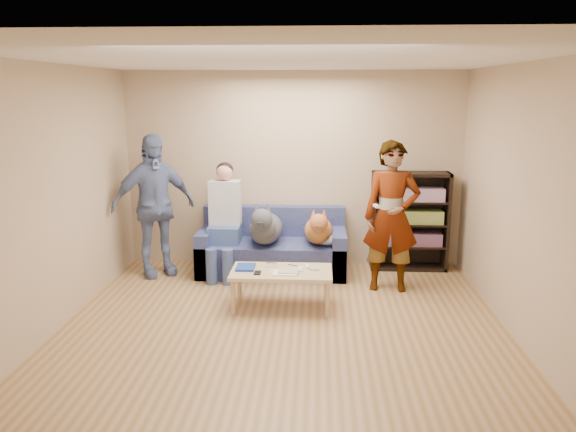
# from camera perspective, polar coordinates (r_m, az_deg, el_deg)

# --- Properties ---
(ground) EXTENTS (5.00, 5.00, 0.00)m
(ground) POSITION_cam_1_polar(r_m,az_deg,el_deg) (5.51, -0.70, -12.45)
(ground) COLOR olive
(ground) RESTS_ON ground
(ceiling) EXTENTS (5.00, 5.00, 0.00)m
(ceiling) POSITION_cam_1_polar(r_m,az_deg,el_deg) (5.00, -0.78, 15.66)
(ceiling) COLOR white
(ceiling) RESTS_ON ground
(wall_back) EXTENTS (4.50, 0.00, 4.50)m
(wall_back) POSITION_cam_1_polar(r_m,az_deg,el_deg) (7.56, 0.54, 4.73)
(wall_back) COLOR tan
(wall_back) RESTS_ON ground
(wall_front) EXTENTS (4.50, 0.00, 4.50)m
(wall_front) POSITION_cam_1_polar(r_m,az_deg,el_deg) (2.71, -4.33, -9.82)
(wall_front) COLOR tan
(wall_front) RESTS_ON ground
(wall_left) EXTENTS (0.00, 5.00, 5.00)m
(wall_left) POSITION_cam_1_polar(r_m,az_deg,el_deg) (5.71, -23.90, 1.08)
(wall_left) COLOR tan
(wall_left) RESTS_ON ground
(wall_right) EXTENTS (0.00, 5.00, 5.00)m
(wall_right) POSITION_cam_1_polar(r_m,az_deg,el_deg) (5.44, 23.66, 0.57)
(wall_right) COLOR tan
(wall_right) RESTS_ON ground
(blanket) EXTENTS (0.39, 0.33, 0.14)m
(blanket) POSITION_cam_1_polar(r_m,az_deg,el_deg) (7.14, 4.01, -2.35)
(blanket) COLOR #B3B4B9
(blanket) RESTS_ON sofa
(person_standing_right) EXTENTS (0.68, 0.47, 1.78)m
(person_standing_right) POSITION_cam_1_polar(r_m,az_deg,el_deg) (6.69, 10.47, -0.07)
(person_standing_right) COLOR gray
(person_standing_right) RESTS_ON ground
(person_standing_left) EXTENTS (1.13, 0.97, 1.82)m
(person_standing_left) POSITION_cam_1_polar(r_m,az_deg,el_deg) (7.32, -13.51, 1.04)
(person_standing_left) COLOR #7790BF
(person_standing_left) RESTS_ON ground
(held_controller) EXTENTS (0.07, 0.13, 0.03)m
(held_controller) POSITION_cam_1_polar(r_m,az_deg,el_deg) (6.44, 8.98, 1.01)
(held_controller) COLOR white
(held_controller) RESTS_ON person_standing_right
(notebook_blue) EXTENTS (0.20, 0.26, 0.03)m
(notebook_blue) POSITION_cam_1_polar(r_m,az_deg,el_deg) (6.23, -4.33, -5.21)
(notebook_blue) COLOR navy
(notebook_blue) RESTS_ON coffee_table
(papers) EXTENTS (0.26, 0.20, 0.02)m
(papers) POSITION_cam_1_polar(r_m,az_deg,el_deg) (6.05, -0.25, -5.78)
(papers) COLOR white
(papers) RESTS_ON coffee_table
(magazine) EXTENTS (0.22, 0.17, 0.01)m
(magazine) POSITION_cam_1_polar(r_m,az_deg,el_deg) (6.06, 0.04, -5.60)
(magazine) COLOR #B3AF8F
(magazine) RESTS_ON coffee_table
(camera_silver) EXTENTS (0.11, 0.06, 0.05)m
(camera_silver) POSITION_cam_1_polar(r_m,az_deg,el_deg) (6.26, -1.69, -4.96)
(camera_silver) COLOR silver
(camera_silver) RESTS_ON coffee_table
(controller_a) EXTENTS (0.04, 0.13, 0.03)m
(controller_a) POSITION_cam_1_polar(r_m,az_deg,el_deg) (6.23, 1.98, -5.17)
(controller_a) COLOR white
(controller_a) RESTS_ON coffee_table
(controller_b) EXTENTS (0.09, 0.06, 0.03)m
(controller_b) POSITION_cam_1_polar(r_m,az_deg,el_deg) (6.15, 2.71, -5.40)
(controller_b) COLOR silver
(controller_b) RESTS_ON coffee_table
(headphone_cup_a) EXTENTS (0.07, 0.07, 0.02)m
(headphone_cup_a) POSITION_cam_1_polar(r_m,az_deg,el_deg) (6.11, 1.20, -5.54)
(headphone_cup_a) COLOR white
(headphone_cup_a) RESTS_ON coffee_table
(headphone_cup_b) EXTENTS (0.07, 0.07, 0.02)m
(headphone_cup_b) POSITION_cam_1_polar(r_m,az_deg,el_deg) (6.19, 1.23, -5.31)
(headphone_cup_b) COLOR white
(headphone_cup_b) RESTS_ON coffee_table
(pen_orange) EXTENTS (0.13, 0.06, 0.01)m
(pen_orange) POSITION_cam_1_polar(r_m,az_deg,el_deg) (5.99, -0.96, -5.98)
(pen_orange) COLOR orange
(pen_orange) RESTS_ON coffee_table
(pen_black) EXTENTS (0.13, 0.08, 0.01)m
(pen_black) POSITION_cam_1_polar(r_m,az_deg,el_deg) (6.31, 0.53, -5.02)
(pen_black) COLOR black
(pen_black) RESTS_ON coffee_table
(wallet) EXTENTS (0.07, 0.12, 0.02)m
(wallet) POSITION_cam_1_polar(r_m,az_deg,el_deg) (6.05, -3.12, -5.78)
(wallet) COLOR black
(wallet) RESTS_ON coffee_table
(sofa) EXTENTS (1.90, 0.85, 0.82)m
(sofa) POSITION_cam_1_polar(r_m,az_deg,el_deg) (7.39, -1.56, -3.53)
(sofa) COLOR #515B93
(sofa) RESTS_ON ground
(person_seated) EXTENTS (0.40, 0.73, 1.47)m
(person_seated) POSITION_cam_1_polar(r_m,az_deg,el_deg) (7.22, -6.50, 0.04)
(person_seated) COLOR #40618E
(person_seated) RESTS_ON sofa
(dog_gray) EXTENTS (0.42, 1.26, 0.61)m
(dog_gray) POSITION_cam_1_polar(r_m,az_deg,el_deg) (7.12, -2.33, -1.15)
(dog_gray) COLOR #4B4F55
(dog_gray) RESTS_ON sofa
(dog_tan) EXTENTS (0.37, 1.14, 0.53)m
(dog_tan) POSITION_cam_1_polar(r_m,az_deg,el_deg) (7.14, 3.13, -1.37)
(dog_tan) COLOR #C3773B
(dog_tan) RESTS_ON sofa
(coffee_table) EXTENTS (1.10, 0.60, 0.42)m
(coffee_table) POSITION_cam_1_polar(r_m,az_deg,el_deg) (6.16, -0.67, -5.95)
(coffee_table) COLOR #D4BE82
(coffee_table) RESTS_ON ground
(bookshelf) EXTENTS (1.00, 0.34, 1.30)m
(bookshelf) POSITION_cam_1_polar(r_m,az_deg,el_deg) (7.59, 12.23, -0.28)
(bookshelf) COLOR black
(bookshelf) RESTS_ON ground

